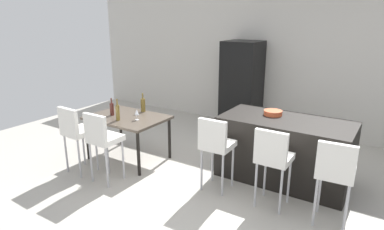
{
  "coord_description": "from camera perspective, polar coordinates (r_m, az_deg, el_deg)",
  "views": [
    {
      "loc": [
        1.99,
        -3.82,
        2.35
      ],
      "look_at": [
        -0.71,
        0.35,
        0.85
      ],
      "focal_mm": 31.33,
      "sensor_mm": 36.0,
      "label": 1
    }
  ],
  "objects": [
    {
      "name": "bar_chair_middle",
      "position": [
        4.21,
        13.62,
        -6.8
      ],
      "size": [
        0.4,
        0.4,
        1.05
      ],
      "color": "white",
      "rests_on": "ground_plane"
    },
    {
      "name": "ground_plane",
      "position": [
        4.9,
        4.79,
        -11.89
      ],
      "size": [
        10.0,
        10.0,
        0.0
      ],
      "primitive_type": "plane",
      "color": "#ADA89E"
    },
    {
      "name": "dining_chair_far",
      "position": [
        4.88,
        -15.08,
        -3.59
      ],
      "size": [
        0.4,
        0.4,
        1.05
      ],
      "color": "white",
      "rests_on": "ground_plane"
    },
    {
      "name": "wine_bottle_middle",
      "position": [
        5.39,
        -12.54,
        0.47
      ],
      "size": [
        0.06,
        0.06,
        0.34
      ],
      "color": "brown",
      "rests_on": "dining_table"
    },
    {
      "name": "bar_chair_left",
      "position": [
        4.5,
        4.07,
        -4.76
      ],
      "size": [
        0.41,
        0.41,
        1.05
      ],
      "color": "white",
      "rests_on": "ground_plane"
    },
    {
      "name": "fruit_bowl",
      "position": [
        5.08,
        13.62,
        0.38
      ],
      "size": [
        0.27,
        0.27,
        0.07
      ],
      "primitive_type": "cylinder",
      "color": "#C6512D",
      "rests_on": "kitchen_island"
    },
    {
      "name": "refrigerator",
      "position": [
        7.04,
        8.44,
        4.89
      ],
      "size": [
        0.72,
        0.68,
        1.84
      ],
      "primitive_type": "cube",
      "color": "black",
      "rests_on": "ground_plane"
    },
    {
      "name": "kitchen_island",
      "position": [
        5.07,
        15.43,
        -5.72
      ],
      "size": [
        1.83,
        0.91,
        0.92
      ],
      "primitive_type": "cube",
      "color": "black",
      "rests_on": "ground_plane"
    },
    {
      "name": "bar_chair_right",
      "position": [
        4.06,
        23.25,
        -8.64
      ],
      "size": [
        0.43,
        0.43,
        1.05
      ],
      "color": "white",
      "rests_on": "ground_plane"
    },
    {
      "name": "dining_chair_near",
      "position": [
        5.29,
        -19.21,
        -2.35
      ],
      "size": [
        0.42,
        0.42,
        1.05
      ],
      "color": "white",
      "rests_on": "ground_plane"
    },
    {
      "name": "wine_bottle_corner",
      "position": [
        5.8,
        -8.34,
        1.74
      ],
      "size": [
        0.08,
        0.08,
        0.32
      ],
      "color": "brown",
      "rests_on": "dining_table"
    },
    {
      "name": "wine_bottle_inner",
      "position": [
        5.69,
        -13.48,
        1.03
      ],
      "size": [
        0.07,
        0.07,
        0.29
      ],
      "color": "#471E19",
      "rests_on": "dining_table"
    },
    {
      "name": "dining_table",
      "position": [
        5.61,
        -10.92,
        -0.95
      ],
      "size": [
        1.25,
        0.89,
        0.74
      ],
      "color": "#4C4238",
      "rests_on": "ground_plane"
    },
    {
      "name": "wine_glass_left",
      "position": [
        5.35,
        -9.4,
        0.46
      ],
      "size": [
        0.07,
        0.07,
        0.17
      ],
      "color": "silver",
      "rests_on": "dining_table"
    },
    {
      "name": "back_wall",
      "position": [
        7.06,
        16.45,
        8.81
      ],
      "size": [
        10.0,
        0.12,
        2.9
      ],
      "primitive_type": "cube",
      "color": "beige",
      "rests_on": "ground_plane"
    }
  ]
}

